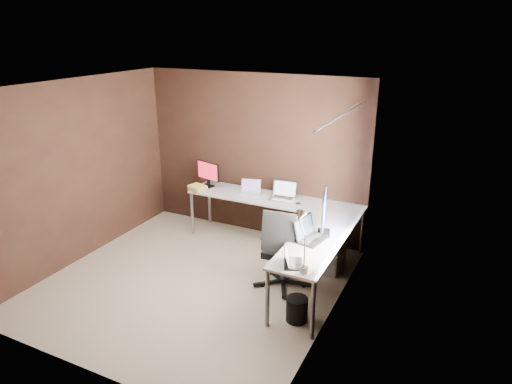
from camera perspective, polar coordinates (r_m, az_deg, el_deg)
room at (r=5.42m, az=-5.05°, el=-0.03°), size 3.60×3.60×2.50m
desk at (r=6.25m, az=3.65°, el=-3.12°), size 2.65×2.25×0.73m
drawer_pedestal at (r=6.33m, az=8.91°, el=-6.79°), size 0.42×0.50×0.60m
monitor_left at (r=7.23m, az=-6.02°, el=2.44°), size 0.45×0.18×0.40m
monitor_right at (r=5.58m, az=8.44°, el=-2.37°), size 0.22×0.62×0.52m
laptop_white at (r=6.95m, az=-0.69°, el=0.23°), size 0.34×0.29×0.20m
laptop_silver at (r=6.74m, az=3.44°, el=-0.37°), size 0.40×0.30×0.25m
laptop_black_big at (r=5.50m, az=6.62°, el=-5.32°), size 0.35×0.44×0.26m
laptop_black_small at (r=4.94m, az=4.35°, el=-8.57°), size 0.29×0.33×0.19m
book_stack at (r=7.11m, az=-7.32°, el=0.51°), size 0.34×0.31×0.09m
mouse_left at (r=7.06m, az=-6.55°, el=0.18°), size 0.09×0.08×0.03m
mouse_corner at (r=6.54m, az=5.27°, el=-1.42°), size 0.09×0.08×0.03m
desk_lamp at (r=4.69m, az=5.68°, el=-5.14°), size 0.20×0.24×0.65m
office_chair at (r=5.84m, az=3.32°, el=-8.86°), size 0.60×0.60×1.06m
wastebasket at (r=5.30m, az=5.13°, el=-14.39°), size 0.29×0.29×0.28m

